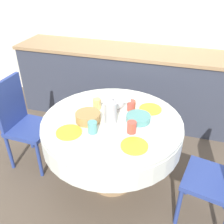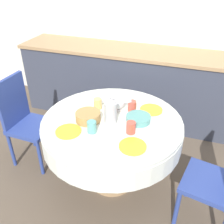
# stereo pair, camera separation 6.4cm
# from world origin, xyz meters

# --- Properties ---
(ground_plane) EXTENTS (12.00, 12.00, 0.00)m
(ground_plane) POSITION_xyz_m (0.00, 0.00, 0.00)
(ground_plane) COLOR brown
(wall_back) EXTENTS (7.00, 0.05, 2.60)m
(wall_back) POSITION_xyz_m (0.00, 1.59, 1.30)
(wall_back) COLOR silver
(wall_back) RESTS_ON ground_plane
(kitchen_counter) EXTENTS (3.24, 0.64, 0.94)m
(kitchen_counter) POSITION_xyz_m (0.00, 1.26, 0.47)
(kitchen_counter) COLOR #383D4C
(kitchen_counter) RESTS_ON ground_plane
(dining_table) EXTENTS (1.22, 1.22, 0.72)m
(dining_table) POSITION_xyz_m (0.00, 0.00, 0.60)
(dining_table) COLOR tan
(dining_table) RESTS_ON ground_plane
(chair_left) EXTENTS (0.47, 0.47, 0.95)m
(chair_left) POSITION_xyz_m (0.94, -0.19, 0.52)
(chair_left) COLOR #2D428E
(chair_left) RESTS_ON ground_plane
(chair_right) EXTENTS (0.41, 0.41, 0.95)m
(chair_right) POSITION_xyz_m (-0.96, 0.03, 0.52)
(chair_right) COLOR #2D428E
(chair_right) RESTS_ON ground_plane
(plate_near_left) EXTENTS (0.21, 0.21, 0.01)m
(plate_near_left) POSITION_xyz_m (-0.27, -0.28, 0.73)
(plate_near_left) COLOR yellow
(plate_near_left) RESTS_ON dining_table
(cup_near_left) EXTENTS (0.07, 0.07, 0.10)m
(cup_near_left) POSITION_xyz_m (-0.10, -0.22, 0.77)
(cup_near_left) COLOR #5BA39E
(cup_near_left) RESTS_ON dining_table
(plate_near_right) EXTENTS (0.21, 0.21, 0.01)m
(plate_near_right) POSITION_xyz_m (0.26, -0.29, 0.73)
(plate_near_right) COLOR yellow
(plate_near_right) RESTS_ON dining_table
(cup_near_right) EXTENTS (0.07, 0.07, 0.10)m
(cup_near_right) POSITION_xyz_m (0.20, -0.13, 0.77)
(cup_near_right) COLOR #CC4C3D
(cup_near_right) RESTS_ON dining_table
(plate_far_left) EXTENTS (0.21, 0.21, 0.01)m
(plate_far_left) POSITION_xyz_m (-0.23, 0.32, 0.73)
(plate_far_left) COLOR white
(plate_far_left) RESTS_ON dining_table
(cup_far_left) EXTENTS (0.07, 0.07, 0.10)m
(cup_far_left) POSITION_xyz_m (-0.19, 0.14, 0.77)
(cup_far_left) COLOR #DBB766
(cup_far_left) RESTS_ON dining_table
(plate_far_right) EXTENTS (0.21, 0.21, 0.01)m
(plate_far_right) POSITION_xyz_m (0.29, 0.26, 0.73)
(plate_far_right) COLOR yellow
(plate_far_right) RESTS_ON dining_table
(cup_far_right) EXTENTS (0.07, 0.07, 0.10)m
(cup_far_right) POSITION_xyz_m (0.12, 0.20, 0.77)
(cup_far_right) COLOR #CC4C3D
(cup_far_right) RESTS_ON dining_table
(coffee_carafe) EXTENTS (0.11, 0.11, 0.26)m
(coffee_carafe) POSITION_xyz_m (-0.00, -0.03, 0.84)
(coffee_carafe) COLOR #B2B2B7
(coffee_carafe) RESTS_ON dining_table
(teapot) EXTENTS (0.22, 0.16, 0.20)m
(teapot) POSITION_xyz_m (-0.01, 0.18, 0.81)
(teapot) COLOR white
(teapot) RESTS_ON dining_table
(bread_basket) EXTENTS (0.21, 0.21, 0.08)m
(bread_basket) POSITION_xyz_m (-0.19, -0.07, 0.76)
(bread_basket) COLOR #AD844C
(bread_basket) RESTS_ON dining_table
(fruit_bowl) EXTENTS (0.21, 0.21, 0.05)m
(fruit_bowl) POSITION_xyz_m (0.22, 0.06, 0.75)
(fruit_bowl) COLOR #569993
(fruit_bowl) RESTS_ON dining_table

